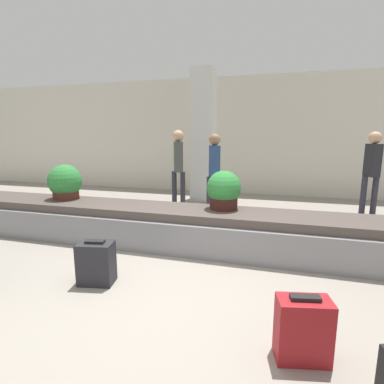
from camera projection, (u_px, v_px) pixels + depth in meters
name	position (u px, v px, depth m)	size (l,w,h in m)	color
ground_plane	(153.00, 295.00, 3.07)	(18.00, 18.00, 0.00)	gray
back_wall	(236.00, 136.00, 8.32)	(18.00, 0.06, 3.20)	beige
carousel	(192.00, 228.00, 4.39)	(8.48, 0.93, 0.57)	gray
pillar	(203.00, 136.00, 7.41)	(0.55, 0.55, 3.20)	silver
suitcase_1	(303.00, 329.00, 2.15)	(0.41, 0.28, 0.50)	maroon
suitcase_3	(96.00, 263.00, 3.28)	(0.41, 0.31, 0.49)	#232328
potted_plant_0	(224.00, 191.00, 4.30)	(0.49, 0.49, 0.56)	#381914
potted_plant_1	(65.00, 183.00, 5.01)	(0.55, 0.55, 0.57)	#4C2319
traveler_0	(178.00, 162.00, 6.56)	(0.31, 0.36, 1.73)	#282833
traveler_1	(214.00, 168.00, 5.98)	(0.31, 0.36, 1.65)	#282833
traveler_2	(372.00, 166.00, 5.91)	(0.31, 0.36, 1.69)	#282833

